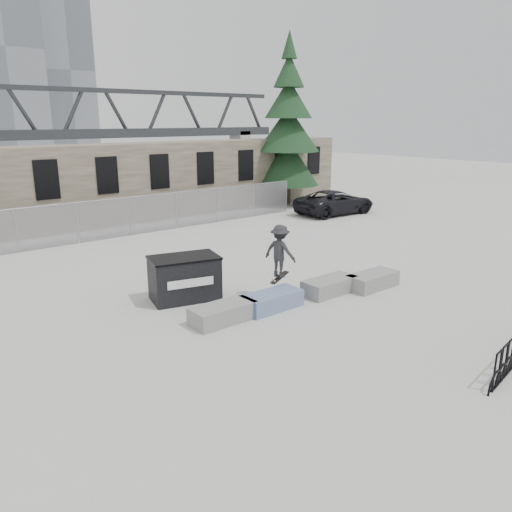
# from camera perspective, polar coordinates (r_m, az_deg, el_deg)

# --- Properties ---
(ground) EXTENTS (120.00, 120.00, 0.00)m
(ground) POSITION_cam_1_polar(r_m,az_deg,el_deg) (16.81, 4.92, -5.03)
(ground) COLOR beige
(ground) RESTS_ON ground
(stone_wall) EXTENTS (36.00, 2.58, 4.50)m
(stone_wall) POSITION_cam_1_polar(r_m,az_deg,el_deg) (29.81, -17.51, 7.75)
(stone_wall) COLOR #635B49
(stone_wall) RESTS_ON ground
(chainlink_fence) EXTENTS (22.06, 0.06, 2.02)m
(chainlink_fence) POSITION_cam_1_polar(r_m,az_deg,el_deg) (26.60, -14.21, 4.49)
(chainlink_fence) COLOR gray
(chainlink_fence) RESTS_ON ground
(planter_far_left) EXTENTS (2.00, 0.90, 0.54)m
(planter_far_left) POSITION_cam_1_polar(r_m,az_deg,el_deg) (14.95, -3.78, -6.46)
(planter_far_left) COLOR gray
(planter_far_left) RESTS_ON ground
(planter_center_left) EXTENTS (2.00, 0.90, 0.54)m
(planter_center_left) POSITION_cam_1_polar(r_m,az_deg,el_deg) (15.92, 1.82, -5.05)
(planter_center_left) COLOR #3659A3
(planter_center_left) RESTS_ON ground
(planter_center_right) EXTENTS (2.00, 0.90, 0.54)m
(planter_center_right) POSITION_cam_1_polar(r_m,az_deg,el_deg) (17.46, 8.41, -3.34)
(planter_center_right) COLOR gray
(planter_center_right) RESTS_ON ground
(planter_offset) EXTENTS (2.00, 0.90, 0.54)m
(planter_offset) POSITION_cam_1_polar(r_m,az_deg,el_deg) (18.35, 13.17, -2.66)
(planter_offset) COLOR gray
(planter_offset) RESTS_ON ground
(dumpster) EXTENTS (2.52, 1.89, 1.48)m
(dumpster) POSITION_cam_1_polar(r_m,az_deg,el_deg) (16.77, -8.16, -2.48)
(dumpster) COLOR black
(dumpster) RESTS_ON ground
(spruce_tree) EXTENTS (4.33, 4.33, 11.50)m
(spruce_tree) POSITION_cam_1_polar(r_m,az_deg,el_deg) (35.25, 3.68, 13.95)
(spruce_tree) COLOR #38281E
(spruce_tree) RESTS_ON ground
(truss_bridge) EXTENTS (70.00, 3.00, 9.80)m
(truss_bridge) POSITION_cam_1_polar(r_m,az_deg,el_deg) (69.50, -22.38, 12.84)
(truss_bridge) COLOR #2D3033
(truss_bridge) RESTS_ON ground
(suv) EXTENTS (5.60, 2.87, 1.51)m
(suv) POSITION_cam_1_polar(r_m,az_deg,el_deg) (32.29, 9.02, 6.11)
(suv) COLOR black
(suv) RESTS_ON ground
(skateboarder) EXTENTS (0.95, 1.28, 1.93)m
(skateboarder) POSITION_cam_1_polar(r_m,az_deg,el_deg) (16.44, 2.75, 0.55)
(skateboarder) COLOR #28282A
(skateboarder) RESTS_ON ground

